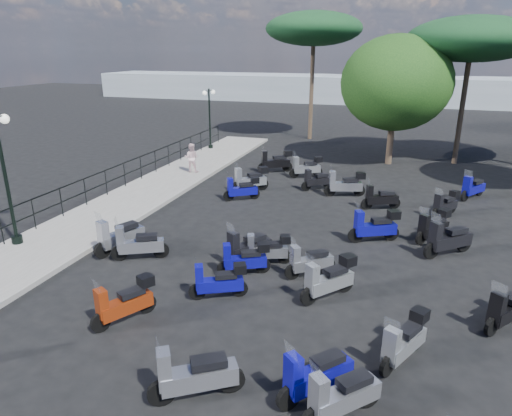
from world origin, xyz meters
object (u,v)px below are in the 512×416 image
(scooter_25, at_px, (404,342))
(scooter_14, at_px, (267,250))
(scooter_8, at_px, (247,248))
(scooter_16, at_px, (345,184))
(scooter_4, at_px, (250,180))
(broadleaf_tree, at_px, (396,83))
(pedestrian_far, at_px, (192,158))
(scooter_20, at_px, (329,280))
(scooter_22, at_px, (375,227))
(scooter_9, at_px, (244,259))
(scooter_23, at_px, (380,198))
(scooter_27, at_px, (448,240))
(lamp_post_2, at_px, (210,115))
(scooter_28, at_px, (445,204))
(scooter_11, at_px, (317,180))
(scooter_2, at_px, (119,237))
(scooter_15, at_px, (309,262))
(scooter_13, at_px, (341,397))
(scooter_29, at_px, (473,188))
(scooter_7, at_px, (194,376))
(pine_0, at_px, (472,39))
(scooter_19, at_px, (315,375))
(scooter_17, at_px, (307,167))
(scooter_30, at_px, (219,282))
(scooter_1, at_px, (124,303))
(scooter_3, at_px, (138,245))
(lamp_post_1, at_px, (4,171))
(scooter_21, at_px, (433,227))
(scooter_10, at_px, (242,189))
(scooter_5, at_px, (275,162))
(scooter_26, at_px, (509,308))
(pine_2, at_px, (314,29))

(scooter_25, bearing_deg, scooter_14, -14.11)
(scooter_8, height_order, scooter_16, scooter_16)
(scooter_4, relative_size, broadleaf_tree, 0.21)
(pedestrian_far, height_order, scooter_20, pedestrian_far)
(scooter_22, xyz_separation_m, scooter_25, (1.04, -6.18, -0.04))
(scooter_8, bearing_deg, scooter_9, 136.13)
(scooter_23, distance_m, scooter_27, 4.43)
(lamp_post_2, relative_size, scooter_28, 2.81)
(scooter_9, relative_size, scooter_11, 1.11)
(scooter_20, bearing_deg, scooter_22, -62.07)
(scooter_11, bearing_deg, scooter_2, 112.61)
(scooter_15, bearing_deg, scooter_13, 158.51)
(scooter_29, xyz_separation_m, broadleaf_tree, (-3.70, 5.41, 3.88))
(scooter_13, relative_size, scooter_27, 0.91)
(scooter_7, relative_size, pine_0, 0.20)
(scooter_19, xyz_separation_m, scooter_20, (-0.36, 3.61, 0.04))
(scooter_7, distance_m, scooter_20, 4.66)
(scooter_13, xyz_separation_m, scooter_27, (2.16, 7.70, 0.05))
(scooter_17, xyz_separation_m, scooter_30, (0.35, -12.14, -0.05))
(scooter_14, bearing_deg, scooter_7, 163.22)
(scooter_14, xyz_separation_m, pine_0, (6.30, 15.37, 6.08))
(scooter_1, bearing_deg, scooter_4, -57.52)
(scooter_3, height_order, scooter_15, scooter_3)
(broadleaf_tree, bearing_deg, lamp_post_1, -124.88)
(scooter_14, bearing_deg, broadleaf_tree, -31.56)
(scooter_21, distance_m, scooter_28, 2.75)
(scooter_10, distance_m, scooter_15, 7.17)
(scooter_13, height_order, pine_0, pine_0)
(scooter_15, bearing_deg, scooter_4, -9.01)
(lamp_post_1, height_order, pine_0, pine_0)
(scooter_25, bearing_deg, scooter_27, -74.20)
(lamp_post_2, distance_m, scooter_9, 17.01)
(scooter_15, bearing_deg, pedestrian_far, 2.32)
(scooter_16, height_order, scooter_22, scooter_16)
(scooter_5, height_order, scooter_26, scooter_5)
(scooter_30, bearing_deg, scooter_16, -38.37)
(scooter_7, height_order, scooter_19, scooter_7)
(scooter_26, bearing_deg, scooter_5, -14.71)
(scooter_1, xyz_separation_m, pine_0, (8.57, 19.34, 6.03))
(scooter_30, distance_m, pine_0, 19.90)
(scooter_4, distance_m, scooter_22, 7.05)
(scooter_2, distance_m, scooter_10, 6.40)
(scooter_13, relative_size, scooter_17, 0.87)
(scooter_15, distance_m, scooter_17, 10.50)
(lamp_post_2, relative_size, scooter_3, 2.29)
(scooter_14, relative_size, scooter_26, 1.03)
(lamp_post_1, xyz_separation_m, pine_2, (5.09, 21.45, 4.78))
(pine_0, bearing_deg, scooter_29, -88.33)
(lamp_post_1, bearing_deg, pine_2, 62.88)
(scooter_7, bearing_deg, scooter_20, -54.98)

